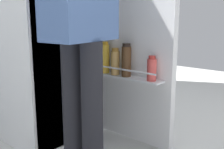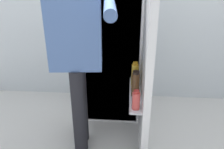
# 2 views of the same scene
# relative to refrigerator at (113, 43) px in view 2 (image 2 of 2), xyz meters

# --- Properties ---
(ground_plane) EXTENTS (6.95, 6.95, 0.00)m
(ground_plane) POSITION_rel_refrigerator_xyz_m (-0.03, -0.49, -0.81)
(ground_plane) COLOR silver
(refrigerator) EXTENTS (0.68, 1.21, 1.62)m
(refrigerator) POSITION_rel_refrigerator_xyz_m (0.00, 0.00, 0.00)
(refrigerator) COLOR white
(refrigerator) RESTS_ON ground_plane
(person) EXTENTS (0.56, 0.69, 1.59)m
(person) POSITION_rel_refrigerator_xyz_m (-0.24, -0.59, 0.14)
(person) COLOR black
(person) RESTS_ON ground_plane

